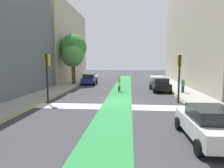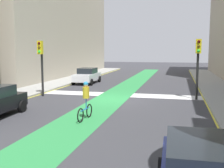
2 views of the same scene
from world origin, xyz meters
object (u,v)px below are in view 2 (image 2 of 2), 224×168
Objects in this scene: car_white_right_near at (87,76)px; traffic_signal_near_left at (198,57)px; traffic_signal_near_right at (41,58)px; cyclist_in_lane at (86,100)px.

traffic_signal_near_left is at bearing 145.40° from car_white_right_near.
traffic_signal_near_left reaches higher than car_white_right_near.
traffic_signal_near_left is at bearing -173.81° from traffic_signal_near_right.
traffic_signal_near_left reaches higher than traffic_signal_near_right.
traffic_signal_near_right is 0.98× the size of traffic_signal_near_left.
car_white_right_near is at bearing -71.28° from cyclist_in_lane.
traffic_signal_near_left is 2.21× the size of cyclist_in_lane.
traffic_signal_near_left is 12.66m from car_white_right_near.
cyclist_in_lane is (5.58, 6.77, -1.91)m from traffic_signal_near_left.
traffic_signal_near_right is 10.97m from traffic_signal_near_left.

